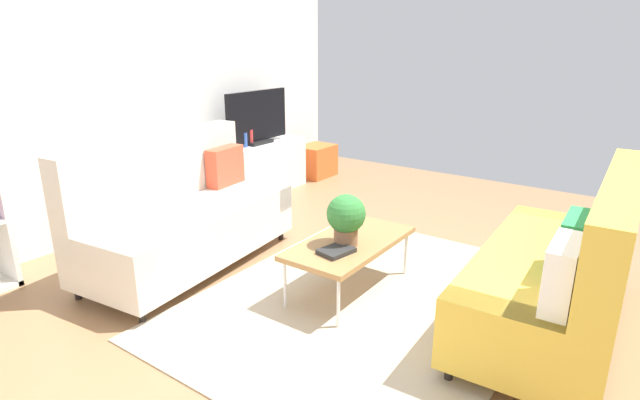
% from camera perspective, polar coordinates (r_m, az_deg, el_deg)
% --- Properties ---
extents(ground_plane, '(7.68, 7.68, 0.00)m').
position_cam_1_polar(ground_plane, '(3.95, 4.93, -10.73)').
color(ground_plane, '#936B47').
extents(wall_far, '(6.40, 0.12, 2.90)m').
position_cam_1_polar(wall_far, '(5.46, -21.37, 12.12)').
color(wall_far, white).
rests_on(wall_far, ground_plane).
extents(area_rug, '(2.90, 2.20, 0.01)m').
position_cam_1_polar(area_rug, '(3.89, 5.41, -11.10)').
color(area_rug, tan).
rests_on(area_rug, ground_plane).
extents(couch_beige, '(1.98, 1.05, 1.10)m').
position_cam_1_polar(couch_beige, '(4.45, -15.09, -1.69)').
color(couch_beige, beige).
rests_on(couch_beige, ground_plane).
extents(couch_green, '(1.94, 0.92, 1.10)m').
position_cam_1_polar(couch_green, '(3.63, 25.51, -7.34)').
color(couch_green, gold).
rests_on(couch_green, ground_plane).
extents(coffee_table, '(1.10, 0.56, 0.42)m').
position_cam_1_polar(coffee_table, '(3.85, 3.38, -4.95)').
color(coffee_table, '#9E7042').
rests_on(coffee_table, ground_plane).
extents(tv_console, '(1.40, 0.44, 0.64)m').
position_cam_1_polar(tv_console, '(6.37, -7.01, 3.52)').
color(tv_console, silver).
rests_on(tv_console, ground_plane).
extents(tv, '(1.00, 0.20, 0.64)m').
position_cam_1_polar(tv, '(6.23, -7.09, 9.13)').
color(tv, black).
rests_on(tv, tv_console).
extents(storage_trunk, '(0.52, 0.40, 0.44)m').
position_cam_1_polar(storage_trunk, '(7.16, -0.44, 4.43)').
color(storage_trunk, orange).
rests_on(storage_trunk, ground_plane).
extents(potted_plant, '(0.29, 0.29, 0.39)m').
position_cam_1_polar(potted_plant, '(3.69, 2.95, -1.93)').
color(potted_plant, brown).
rests_on(potted_plant, coffee_table).
extents(table_book_0, '(0.27, 0.22, 0.03)m').
position_cam_1_polar(table_book_0, '(3.62, 1.84, -5.75)').
color(table_book_0, '#262626').
rests_on(table_book_0, coffee_table).
extents(vase_0, '(0.13, 0.13, 0.13)m').
position_cam_1_polar(vase_0, '(5.92, -11.31, 6.03)').
color(vase_0, '#4C72B2').
rests_on(vase_0, tv_console).
extents(vase_1, '(0.09, 0.09, 0.15)m').
position_cam_1_polar(vase_1, '(6.05, -10.00, 6.43)').
color(vase_1, silver).
rests_on(vase_1, tv_console).
extents(bottle_0, '(0.05, 0.05, 0.17)m').
position_cam_1_polar(bottle_0, '(6.08, -8.42, 6.70)').
color(bottle_0, '#3359B2').
rests_on(bottle_0, tv_console).
extents(bottle_1, '(0.05, 0.05, 0.19)m').
position_cam_1_polar(bottle_1, '(6.15, -7.77, 6.96)').
color(bottle_1, red).
rests_on(bottle_1, tv_console).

